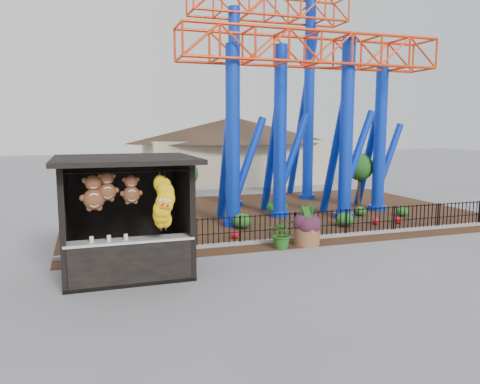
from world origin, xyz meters
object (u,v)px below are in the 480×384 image
object	(u,v)px
prize_booth	(127,218)
terracotta_planter	(307,236)
roller_coaster	(295,69)
potted_plant	(283,234)

from	to	relation	value
prize_booth	terracotta_planter	xyz separation A→B (m)	(5.90, 1.44, -1.23)
prize_booth	roller_coaster	xyz separation A→B (m)	(8.11, 7.32, 4.91)
prize_booth	terracotta_planter	world-z (taller)	prize_booth
prize_booth	roller_coaster	distance (m)	11.98
roller_coaster	terracotta_planter	xyz separation A→B (m)	(-2.21, -5.88, -6.15)
prize_booth	potted_plant	size ratio (longest dim) A/B	3.55
potted_plant	terracotta_planter	bearing A→B (deg)	31.22
terracotta_planter	potted_plant	size ratio (longest dim) A/B	0.88
terracotta_planter	potted_plant	distance (m)	0.99
roller_coaster	terracotta_planter	distance (m)	8.79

